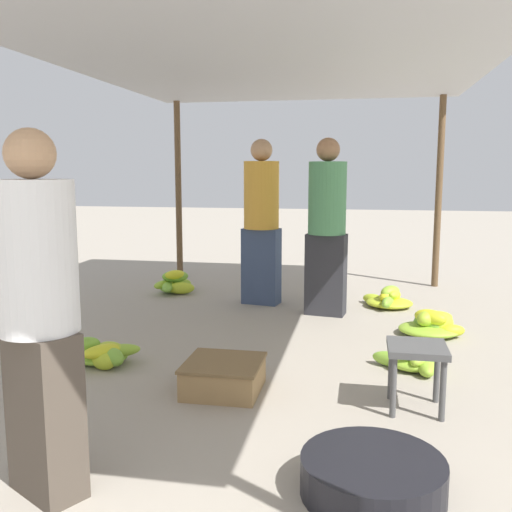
% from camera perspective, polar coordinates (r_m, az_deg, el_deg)
% --- Properties ---
extents(canopy_post_back_left, '(0.08, 0.08, 2.29)m').
position_cam_1_polar(canopy_post_back_left, '(7.56, -7.76, 6.46)').
color(canopy_post_back_left, brown).
rests_on(canopy_post_back_left, ground).
extents(canopy_post_back_right, '(0.08, 0.08, 2.29)m').
position_cam_1_polar(canopy_post_back_right, '(7.23, 17.81, 6.04)').
color(canopy_post_back_right, brown).
rests_on(canopy_post_back_right, ground).
extents(canopy_tarp, '(3.67, 6.09, 0.04)m').
position_cam_1_polar(canopy_tarp, '(4.49, 0.90, 20.13)').
color(canopy_tarp, '#B2B2B7').
rests_on(canopy_tarp, canopy_post_front_left).
extents(vendor_foreground, '(0.46, 0.46, 1.58)m').
position_cam_1_polar(vendor_foreground, '(2.58, -20.87, -5.19)').
color(vendor_foreground, '#4C4238').
rests_on(vendor_foreground, ground).
extents(stool, '(0.34, 0.34, 0.40)m').
position_cam_1_polar(stool, '(3.53, 15.78, -9.75)').
color(stool, '#4C4C4C').
rests_on(stool, ground).
extents(basin_black, '(0.64, 0.64, 0.17)m').
position_cam_1_polar(basin_black, '(2.72, 11.58, -20.79)').
color(basin_black, black).
rests_on(basin_black, ground).
extents(banana_pile_left_0, '(0.62, 0.44, 0.20)m').
position_cam_1_polar(banana_pile_left_0, '(4.37, -15.15, -9.39)').
color(banana_pile_left_0, yellow).
rests_on(banana_pile_left_0, ground).
extents(banana_pile_left_1, '(0.50, 0.63, 0.27)m').
position_cam_1_polar(banana_pile_left_1, '(6.69, -8.15, -2.80)').
color(banana_pile_left_1, '#78B437').
rests_on(banana_pile_left_1, ground).
extents(banana_pile_right_0, '(0.49, 0.39, 0.21)m').
position_cam_1_polar(banana_pile_right_0, '(4.27, 15.46, -9.87)').
color(banana_pile_right_0, '#9BC230').
rests_on(banana_pile_right_0, ground).
extents(banana_pile_right_1, '(0.55, 0.54, 0.23)m').
position_cam_1_polar(banana_pile_right_1, '(6.09, 13.07, -4.23)').
color(banana_pile_right_1, yellow).
rests_on(banana_pile_right_1, ground).
extents(banana_pile_right_2, '(0.56, 0.56, 0.23)m').
position_cam_1_polar(banana_pile_right_2, '(5.19, 17.07, -6.58)').
color(banana_pile_right_2, yellow).
rests_on(banana_pile_right_2, ground).
extents(crate_near, '(0.49, 0.49, 0.20)m').
position_cam_1_polar(crate_near, '(3.75, -3.25, -11.90)').
color(crate_near, '#9E7A4C').
rests_on(crate_near, ground).
extents(shopper_walking_mid, '(0.42, 0.42, 1.72)m').
position_cam_1_polar(shopper_walking_mid, '(5.57, 7.09, 3.16)').
color(shopper_walking_mid, '#2D2D33').
rests_on(shopper_walking_mid, ground).
extents(shopper_walking_far, '(0.43, 0.43, 1.73)m').
position_cam_1_polar(shopper_walking_far, '(6.00, 0.54, 3.67)').
color(shopper_walking_far, '#384766').
rests_on(shopper_walking_far, ground).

